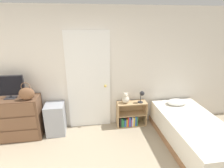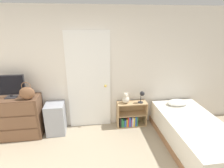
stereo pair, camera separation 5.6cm
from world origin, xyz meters
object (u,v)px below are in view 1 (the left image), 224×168
dresser (15,118)px  desk_lamp (142,95)px  storage_bin (56,119)px  bed (193,133)px  bookshelf (130,116)px  teddy_bear (126,98)px  tv (8,87)px  handbag (27,94)px

dresser → desk_lamp: 2.63m
dresser → storage_bin: bearing=2.1°
desk_lamp → bed: 1.23m
storage_bin → bookshelf: 1.62m
dresser → teddy_bear: 2.28m
dresser → tv: size_ratio=1.73×
bed → storage_bin: bearing=163.4°
bed → teddy_bear: bearing=143.1°
dresser → desk_lamp: dresser is taller
bookshelf → desk_lamp: desk_lamp is taller
handbag → bed: bearing=-11.9°
handbag → dresser: bearing=161.3°
bookshelf → handbag: bearing=-174.2°
dresser → desk_lamp: bearing=1.2°
tv → handbag: 0.39m
storage_bin → bookshelf: (1.61, 0.06, -0.12)m
handbag → teddy_bear: (1.93, 0.21, -0.32)m
desk_lamp → handbag: bearing=-175.8°
bookshelf → desk_lamp: size_ratio=2.41×
handbag → desk_lamp: (2.27, 0.17, -0.24)m
bookshelf → tv: bearing=-178.3°
handbag → desk_lamp: handbag is taller
dresser → bookshelf: bearing=2.2°
dresser → bed: 3.48m
dresser → handbag: 0.66m
handbag → bed: (3.05, -0.64, -0.73)m
tv → storage_bin: 1.09m
teddy_bear → desk_lamp: bearing=-6.4°
bookshelf → desk_lamp: (0.23, -0.04, 0.54)m
teddy_bear → storage_bin: bearing=-177.6°
tv → teddy_bear: 2.31m
bookshelf → desk_lamp: 0.59m
dresser → storage_bin: size_ratio=1.50×
tv → handbag: size_ratio=1.66×
dresser → desk_lamp: size_ratio=3.65×
desk_lamp → storage_bin: bearing=-179.2°
storage_bin → bookshelf: bearing=2.3°
tv → bookshelf: tv is taller
handbag → storage_bin: size_ratio=0.52×
tv → desk_lamp: 2.64m
desk_lamp → bed: bearing=-46.0°
handbag → storage_bin: 0.80m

